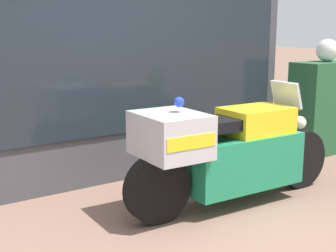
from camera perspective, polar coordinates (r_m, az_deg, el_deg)
The scene contains 6 objects.
ground_plane at distance 3.84m, azimuth 5.64°, elevation -14.16°, with size 60.00×60.00×0.00m, color #7A5B4C.
shop_building at distance 4.98m, azimuth -13.31°, elevation 14.71°, with size 5.09×0.55×3.89m.
window_display at distance 5.51m, azimuth -4.34°, elevation -1.15°, with size 3.61×0.30×1.81m.
paramedic_motorcycle at distance 4.45m, azimuth 7.09°, elevation -2.92°, with size 2.40×0.67×1.16m.
utility_cabinet at distance 6.65m, azimuth 18.00°, elevation 2.11°, with size 0.79×0.47×1.24m, color #235633.
white_helmet at distance 6.66m, azimuth 18.86°, elevation 8.73°, with size 0.30×0.30×0.30m, color white.
Camera 1 is at (-2.24, -2.62, 1.68)m, focal length 50.00 mm.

